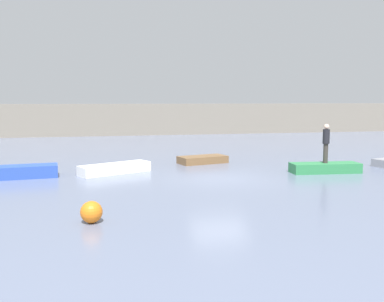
{
  "coord_description": "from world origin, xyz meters",
  "views": [
    {
      "loc": [
        -5.2,
        -17.94,
        3.44
      ],
      "look_at": [
        -0.48,
        3.41,
        0.83
      ],
      "focal_mm": 40.16,
      "sensor_mm": 36.0,
      "label": 1
    }
  ],
  "objects_px": {
    "mooring_buoy": "(91,212)",
    "rowboat_brown": "(203,160)",
    "rowboat_green": "(325,168)",
    "rowboat_white": "(115,168)",
    "person_dark_shirt": "(326,141)",
    "rowboat_blue": "(16,172)"
  },
  "relations": [
    {
      "from": "rowboat_brown",
      "to": "person_dark_shirt",
      "type": "height_order",
      "value": "person_dark_shirt"
    },
    {
      "from": "rowboat_green",
      "to": "mooring_buoy",
      "type": "xyz_separation_m",
      "value": [
        -10.74,
        -6.2,
        0.08
      ]
    },
    {
      "from": "rowboat_blue",
      "to": "person_dark_shirt",
      "type": "height_order",
      "value": "person_dark_shirt"
    },
    {
      "from": "rowboat_green",
      "to": "person_dark_shirt",
      "type": "bearing_deg",
      "value": -85.08
    },
    {
      "from": "rowboat_brown",
      "to": "person_dark_shirt",
      "type": "bearing_deg",
      "value": -55.33
    },
    {
      "from": "mooring_buoy",
      "to": "rowboat_brown",
      "type": "bearing_deg",
      "value": 60.95
    },
    {
      "from": "person_dark_shirt",
      "to": "rowboat_green",
      "type": "bearing_deg",
      "value": 90.0
    },
    {
      "from": "rowboat_brown",
      "to": "person_dark_shirt",
      "type": "xyz_separation_m",
      "value": [
        4.95,
        -4.23,
        1.3
      ]
    },
    {
      "from": "rowboat_white",
      "to": "mooring_buoy",
      "type": "xyz_separation_m",
      "value": [
        -0.98,
        -8.21,
        0.08
      ]
    },
    {
      "from": "rowboat_white",
      "to": "rowboat_green",
      "type": "bearing_deg",
      "value": -38.21
    },
    {
      "from": "rowboat_brown",
      "to": "rowboat_green",
      "type": "distance_m",
      "value": 6.51
    },
    {
      "from": "rowboat_brown",
      "to": "mooring_buoy",
      "type": "height_order",
      "value": "mooring_buoy"
    },
    {
      "from": "rowboat_white",
      "to": "person_dark_shirt",
      "type": "relative_size",
      "value": 1.85
    },
    {
      "from": "rowboat_brown",
      "to": "person_dark_shirt",
      "type": "relative_size",
      "value": 1.41
    },
    {
      "from": "rowboat_blue",
      "to": "mooring_buoy",
      "type": "distance_m",
      "value": 8.53
    },
    {
      "from": "person_dark_shirt",
      "to": "mooring_buoy",
      "type": "height_order",
      "value": "person_dark_shirt"
    },
    {
      "from": "rowboat_brown",
      "to": "rowboat_green",
      "type": "bearing_deg",
      "value": -55.33
    },
    {
      "from": "rowboat_blue",
      "to": "rowboat_brown",
      "type": "distance_m",
      "value": 9.51
    },
    {
      "from": "rowboat_white",
      "to": "mooring_buoy",
      "type": "bearing_deg",
      "value": -123.45
    },
    {
      "from": "rowboat_green",
      "to": "person_dark_shirt",
      "type": "height_order",
      "value": "person_dark_shirt"
    },
    {
      "from": "rowboat_blue",
      "to": "rowboat_white",
      "type": "relative_size",
      "value": 1.04
    },
    {
      "from": "rowboat_white",
      "to": "rowboat_brown",
      "type": "bearing_deg",
      "value": -1.79
    }
  ]
}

